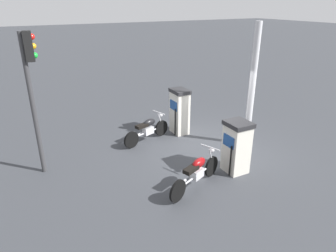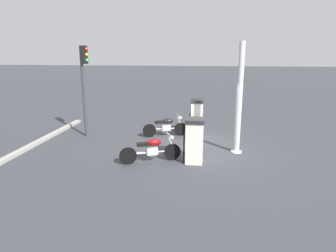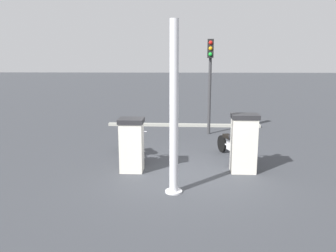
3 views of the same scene
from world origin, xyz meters
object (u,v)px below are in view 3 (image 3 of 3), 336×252
object	(u,v)px
fuel_pump_near	(244,143)
roadside_traffic_light	(210,70)
motorcycle_far_pump	(133,143)
canopy_support_pole	(174,113)
fuel_pump_far	(132,145)
motorcycle_near_pump	(232,144)

from	to	relation	value
fuel_pump_near	roadside_traffic_light	distance (m)	4.99
motorcycle_far_pump	canopy_support_pole	xyz separation A→B (m)	(-2.89, -1.33, 1.43)
fuel_pump_far	roadside_traffic_light	xyz separation A→B (m)	(4.64, -2.52, 1.83)
fuel_pump_near	fuel_pump_far	xyz separation A→B (m)	(0.00, 3.05, -0.07)
fuel_pump_far	motorcycle_far_pump	size ratio (longest dim) A/B	0.77
motorcycle_near_pump	motorcycle_far_pump	distance (m)	3.10
canopy_support_pole	motorcycle_near_pump	bearing A→B (deg)	-32.19
roadside_traffic_light	motorcycle_far_pump	bearing A→B (deg)	140.44
roadside_traffic_light	fuel_pump_far	bearing A→B (deg)	151.47
fuel_pump_near	roadside_traffic_light	bearing A→B (deg)	6.50
motorcycle_far_pump	motorcycle_near_pump	bearing A→B (deg)	-91.51
motorcycle_near_pump	roadside_traffic_light	size ratio (longest dim) A/B	0.49
fuel_pump_far	canopy_support_pole	bearing A→B (deg)	-141.88
roadside_traffic_light	canopy_support_pole	size ratio (longest dim) A/B	0.97
motorcycle_near_pump	motorcycle_far_pump	world-z (taller)	motorcycle_far_pump
fuel_pump_far	roadside_traffic_light	world-z (taller)	roadside_traffic_light
motorcycle_near_pump	roadside_traffic_light	xyz separation A→B (m)	(3.33, 0.42, 2.15)
fuel_pump_near	canopy_support_pole	xyz separation A→B (m)	(-1.49, 1.88, 1.06)
fuel_pump_far	motorcycle_far_pump	bearing A→B (deg)	6.52
motorcycle_far_pump	canopy_support_pole	bearing A→B (deg)	-155.25
motorcycle_far_pump	canopy_support_pole	distance (m)	3.49
motorcycle_near_pump	motorcycle_far_pump	xyz separation A→B (m)	(0.08, 3.10, 0.02)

